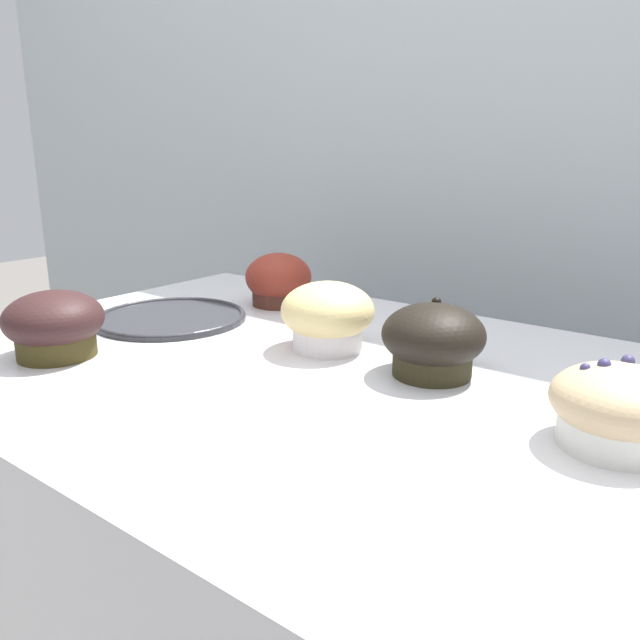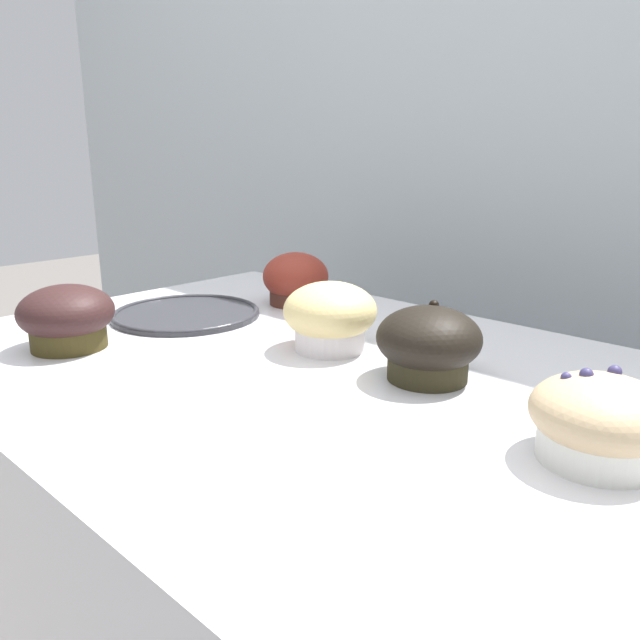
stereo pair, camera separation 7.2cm
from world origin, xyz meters
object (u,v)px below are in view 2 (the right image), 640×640
(muffin_back_right, at_px, (296,280))
(muffin_back_left, at_px, (67,317))
(muffin_front_left, at_px, (429,344))
(serving_plate, at_px, (186,313))
(muffin_front_center, at_px, (330,316))
(muffin_front_right, at_px, (602,419))

(muffin_back_right, bearing_deg, muffin_back_left, -96.73)
(muffin_back_right, bearing_deg, muffin_front_left, -21.69)
(serving_plate, bearing_deg, muffin_front_center, 7.27)
(muffin_front_center, relative_size, muffin_front_right, 1.04)
(serving_plate, bearing_deg, muffin_back_left, -84.01)
(muffin_front_right, bearing_deg, serving_plate, 177.66)
(muffin_front_left, bearing_deg, serving_plate, -175.74)
(serving_plate, bearing_deg, muffin_front_right, -2.34)
(serving_plate, bearing_deg, muffin_front_left, 4.26)
(muffin_back_left, height_order, muffin_front_left, muffin_front_left)
(muffin_front_center, height_order, muffin_back_right, muffin_front_center)
(muffin_back_right, relative_size, muffin_front_right, 0.94)
(muffin_front_left, height_order, muffin_front_right, muffin_front_left)
(muffin_back_right, xyz_separation_m, serving_plate, (-0.06, -0.16, -0.03))
(muffin_front_center, xyz_separation_m, muffin_back_right, (-0.20, 0.13, -0.00))
(muffin_back_left, distance_m, muffin_front_left, 0.44)
(muffin_front_center, relative_size, muffin_back_right, 1.10)
(muffin_front_right, xyz_separation_m, serving_plate, (-0.60, 0.02, -0.03))
(muffin_back_left, height_order, serving_plate, muffin_back_left)
(muffin_back_right, distance_m, muffin_front_left, 0.37)
(muffin_front_center, height_order, serving_plate, muffin_front_center)
(muffin_back_left, relative_size, muffin_front_right, 1.04)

